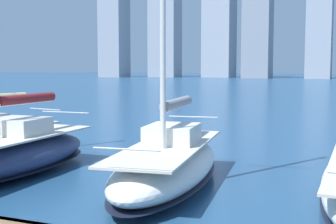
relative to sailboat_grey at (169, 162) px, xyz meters
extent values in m
cube|color=gray|center=(28.36, -147.93, 16.34)|extent=(9.13, 9.37, 34.11)
cube|color=#A0A5AF|center=(44.51, -156.70, 25.68)|extent=(10.48, 11.20, 52.79)
cube|color=#9BA0AA|center=(64.71, -152.54, 18.11)|extent=(10.60, 8.72, 37.64)
cube|color=#979DA7|center=(82.98, -145.93, 22.39)|extent=(9.04, 9.45, 46.21)
ellipsoid|color=white|center=(0.00, 0.03, -0.13)|extent=(3.44, 8.07, 1.17)
ellipsoid|color=black|center=(0.00, 0.03, -0.45)|extent=(3.46, 8.11, 0.10)
cube|color=beige|center=(0.00, 0.03, 0.48)|extent=(2.89, 7.08, 0.06)
cube|color=silver|center=(0.06, -0.43, 0.79)|extent=(1.68, 1.90, 0.55)
cylinder|color=silver|center=(0.13, -1.01, 1.56)|extent=(0.55, 3.27, 0.12)
cylinder|color=gray|center=(0.13, -1.01, 1.68)|extent=(0.71, 3.04, 0.32)
cylinder|color=silver|center=(-0.48, 3.59, 1.00)|extent=(1.58, 0.25, 0.04)
cylinder|color=silver|center=(0.46, -3.45, 1.00)|extent=(1.82, 0.28, 0.04)
ellipsoid|color=navy|center=(5.44, 0.59, -0.11)|extent=(3.12, 7.50, 1.22)
ellipsoid|color=black|center=(5.44, 0.59, -0.44)|extent=(3.13, 7.54, 0.10)
cube|color=beige|center=(5.44, 0.59, 0.53)|extent=(2.57, 6.59, 0.06)
cube|color=silver|center=(5.45, 0.15, 0.84)|extent=(1.78, 1.68, 0.55)
cylinder|color=silver|center=(5.47, -0.41, 1.61)|extent=(0.22, 3.12, 0.12)
cylinder|color=maroon|center=(5.47, -0.41, 1.73)|extent=(0.41, 2.87, 0.32)
cylinder|color=silver|center=(5.54, -2.74, 1.05)|extent=(2.17, 0.11, 0.04)
cylinder|color=silver|center=(8.32, -5.06, 0.89)|extent=(1.94, 0.37, 0.04)
camera|label=1|loc=(-5.25, 12.67, 2.80)|focal=50.00mm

